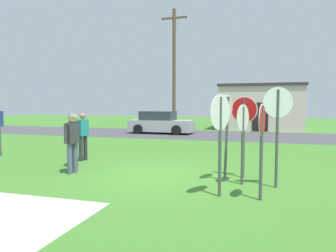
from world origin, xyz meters
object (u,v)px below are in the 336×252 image
(person_in_blue, at_px, (74,137))
(info_panel_leftmost, at_px, (0,125))
(utility_pole, at_px, (174,69))
(parked_car_on_street, at_px, (161,123))
(stop_sign_tallest, at_px, (227,123))
(stop_sign_far_back, at_px, (220,127))
(stop_sign_nearest, at_px, (277,120))
(stop_sign_rear_right, at_px, (244,123))
(person_near_signs, at_px, (83,134))
(stop_sign_low_front, at_px, (243,131))
(person_on_left, at_px, (72,140))
(stop_sign_leaning_right, at_px, (262,136))

(person_in_blue, relative_size, info_panel_leftmost, 0.98)
(utility_pole, distance_m, person_in_blue, 12.91)
(parked_car_on_street, bearing_deg, person_in_blue, -85.64)
(stop_sign_tallest, xyz_separation_m, stop_sign_far_back, (0.01, -1.38, 0.00))
(stop_sign_nearest, distance_m, info_panel_leftmost, 10.13)
(parked_car_on_street, distance_m, stop_sign_rear_right, 13.12)
(utility_pole, relative_size, person_near_signs, 5.01)
(person_in_blue, distance_m, person_near_signs, 1.13)
(stop_sign_low_front, xyz_separation_m, person_on_left, (-4.77, -0.13, -0.36))
(stop_sign_tallest, height_order, person_near_signs, stop_sign_tallest)
(person_in_blue, bearing_deg, utility_pole, 90.75)
(parked_car_on_street, distance_m, stop_sign_tallest, 13.43)
(person_near_signs, distance_m, info_panel_leftmost, 3.58)
(person_in_blue, relative_size, person_near_signs, 1.00)
(stop_sign_low_front, relative_size, person_near_signs, 1.18)
(utility_pole, height_order, info_panel_leftmost, utility_pole)
(person_near_signs, bearing_deg, stop_sign_far_back, -29.58)
(utility_pole, height_order, parked_car_on_street, utility_pole)
(stop_sign_low_front, bearing_deg, person_near_signs, 162.39)
(stop_sign_far_back, bearing_deg, stop_sign_tallest, 90.42)
(stop_sign_leaning_right, distance_m, person_near_signs, 6.76)
(person_on_left, bearing_deg, person_in_blue, 120.25)
(stop_sign_tallest, height_order, info_panel_leftmost, stop_sign_tallest)
(parked_car_on_street, xyz_separation_m, stop_sign_nearest, (6.95, -12.39, 0.95))
(person_on_left, bearing_deg, stop_sign_tallest, 4.38)
(utility_pole, bearing_deg, person_on_left, -87.20)
(stop_sign_nearest, bearing_deg, stop_sign_tallest, 167.55)
(stop_sign_far_back, height_order, stop_sign_low_front, stop_sign_far_back)
(stop_sign_far_back, distance_m, person_near_signs, 6.00)
(stop_sign_tallest, distance_m, stop_sign_leaning_right, 1.67)
(person_in_blue, bearing_deg, stop_sign_nearest, -7.22)
(parked_car_on_street, distance_m, person_in_blue, 11.66)
(person_in_blue, height_order, person_near_signs, same)
(parked_car_on_street, relative_size, person_on_left, 2.50)
(utility_pole, bearing_deg, stop_sign_nearest, -64.77)
(info_panel_leftmost, bearing_deg, person_in_blue, -14.34)
(stop_sign_rear_right, height_order, stop_sign_low_front, stop_sign_rear_right)
(stop_sign_rear_right, height_order, person_near_signs, stop_sign_rear_right)
(person_near_signs, bearing_deg, utility_pole, 89.09)
(stop_sign_rear_right, relative_size, stop_sign_far_back, 1.00)
(person_on_left, distance_m, person_near_signs, 2.08)
(stop_sign_low_front, xyz_separation_m, person_in_blue, (-5.26, 0.71, -0.40))
(stop_sign_rear_right, relative_size, stop_sign_nearest, 0.92)
(stop_sign_leaning_right, bearing_deg, utility_pole, 112.26)
(stop_sign_far_back, bearing_deg, stop_sign_low_front, 70.76)
(stop_sign_tallest, relative_size, stop_sign_far_back, 1.01)
(stop_sign_nearest, bearing_deg, stop_sign_low_front, 175.60)
(stop_sign_far_back, height_order, person_near_signs, stop_sign_far_back)
(utility_pole, bearing_deg, stop_sign_low_front, -67.59)
(stop_sign_far_back, bearing_deg, person_near_signs, 150.42)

